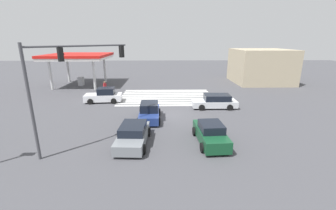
% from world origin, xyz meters
% --- Properties ---
extents(ground_plane, '(116.14, 116.14, 0.00)m').
position_xyz_m(ground_plane, '(0.00, 0.00, 0.00)').
color(ground_plane, '#47474C').
extents(crosswalk_markings, '(11.67, 8.20, 0.01)m').
position_xyz_m(crosswalk_markings, '(0.00, -7.19, 0.00)').
color(crosswalk_markings, silver).
rests_on(crosswalk_markings, ground_plane).
extents(traffic_signal_mast, '(4.92, 4.92, 6.93)m').
position_xyz_m(traffic_signal_mast, '(6.65, 6.65, 4.97)').
color(traffic_signal_mast, '#47474C').
rests_on(traffic_signal_mast, ground_plane).
extents(car_0, '(2.03, 4.27, 1.56)m').
position_xyz_m(car_0, '(1.72, 1.12, 0.72)').
color(car_0, navy).
rests_on(car_0, ground_plane).
extents(car_1, '(2.15, 4.42, 1.52)m').
position_xyz_m(car_1, '(-2.86, 6.06, 0.70)').
color(car_1, '#144728').
rests_on(car_1, ground_plane).
extents(car_2, '(4.29, 2.24, 1.67)m').
position_xyz_m(car_2, '(7.36, -4.99, 0.74)').
color(car_2, silver).
rests_on(car_2, ground_plane).
extents(car_3, '(4.72, 2.23, 1.44)m').
position_xyz_m(car_3, '(-5.08, -2.42, 0.69)').
color(car_3, silver).
rests_on(car_3, ground_plane).
extents(car_4, '(2.30, 4.59, 1.40)m').
position_xyz_m(car_4, '(2.58, 6.06, 0.66)').
color(car_4, gray).
rests_on(car_4, ground_plane).
extents(gas_station_canopy, '(9.03, 9.03, 4.89)m').
position_xyz_m(gas_station_canopy, '(13.52, -14.97, 4.39)').
color(gas_station_canopy, silver).
rests_on(gas_station_canopy, ground_plane).
extents(corner_building, '(8.72, 8.72, 5.49)m').
position_xyz_m(corner_building, '(-15.90, -16.92, 2.75)').
color(corner_building, tan).
rests_on(corner_building, ground_plane).
extents(pedestrian, '(0.41, 0.41, 1.79)m').
position_xyz_m(pedestrian, '(8.13, -8.57, 1.01)').
color(pedestrian, '#232842').
rests_on(pedestrian, ground_plane).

